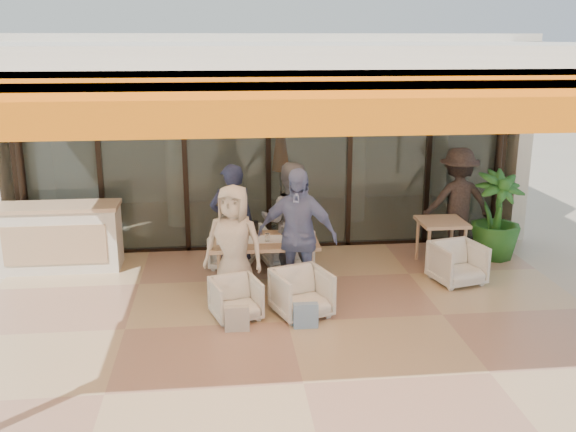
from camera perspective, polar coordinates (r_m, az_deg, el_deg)
name	(u,v)px	position (r m, az deg, el deg)	size (l,w,h in m)	color
ground	(288,324)	(8.14, -0.02, -9.54)	(70.00, 70.00, 0.00)	#C6B293
terrace_floor	(288,323)	(8.14, -0.02, -9.51)	(8.00, 6.00, 0.01)	tan
terrace_structure	(290,57)	(7.12, 0.21, 13.91)	(8.00, 6.00, 3.40)	silver
glass_storefront	(268,156)	(10.53, -1.77, 5.39)	(8.08, 0.10, 3.20)	#9EADA3
interior_block	(259,103)	(12.73, -2.58, 10.00)	(9.05, 3.62, 3.52)	silver
host_counter	(59,237)	(10.36, -19.67, -1.78)	(1.85, 0.65, 1.04)	silver
dining_table	(263,243)	(8.96, -2.25, -2.45)	(1.50, 0.90, 0.93)	tan
chair_far_left	(232,248)	(9.96, -4.98, -2.88)	(0.61, 0.58, 0.63)	white
chair_far_right	(286,244)	(9.99, -0.17, -2.47)	(0.71, 0.66, 0.73)	white
chair_near_left	(236,297)	(8.19, -4.67, -7.20)	(0.57, 0.54, 0.59)	white
chair_near_right	(302,291)	(8.23, 1.22, -6.70)	(0.66, 0.62, 0.68)	white
diner_navy	(232,223)	(9.32, -4.99, -0.61)	(0.64, 0.42, 1.74)	#191F37
diner_grey	(290,221)	(9.37, 0.15, -0.45)	(0.85, 0.66, 1.75)	slate
diner_cream	(234,246)	(8.47, -4.84, -2.63)	(0.80, 0.52, 1.64)	beige
diner_periwinkle	(297,236)	(8.50, 0.81, -1.79)	(1.08, 0.45, 1.84)	#687FAE
tote_bag_cream	(237,320)	(7.87, -4.56, -9.16)	(0.30, 0.10, 0.34)	silver
tote_bag_blue	(306,316)	(7.93, 1.59, -8.91)	(0.30, 0.10, 0.34)	#99BFD8
side_table	(441,227)	(10.17, 13.48, -0.97)	(0.70, 0.70, 0.74)	tan
side_chair	(458,262)	(9.60, 14.84, -3.94)	(0.66, 0.62, 0.68)	white
standing_woman	(457,202)	(10.73, 14.82, 1.19)	(1.15, 0.66, 1.78)	black
potted_palm	(496,216)	(10.74, 18.01, 0.00)	(0.80, 0.80, 1.43)	#1E5919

